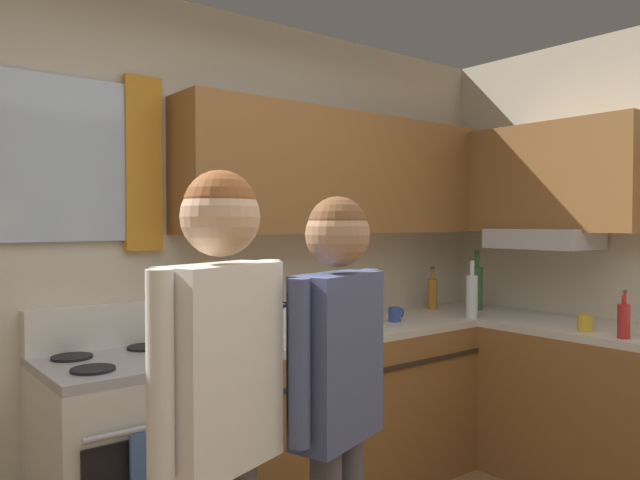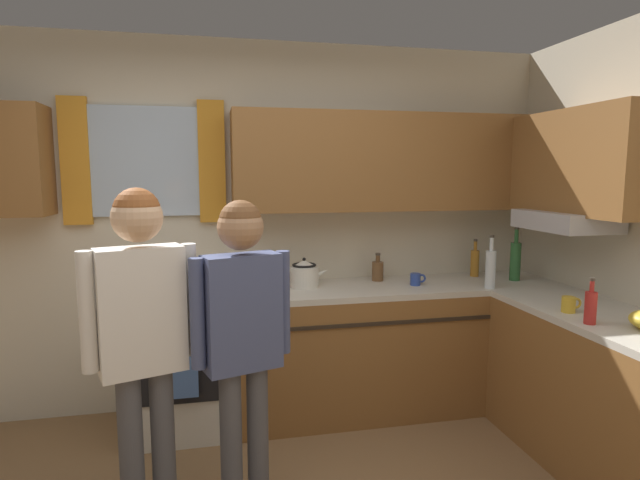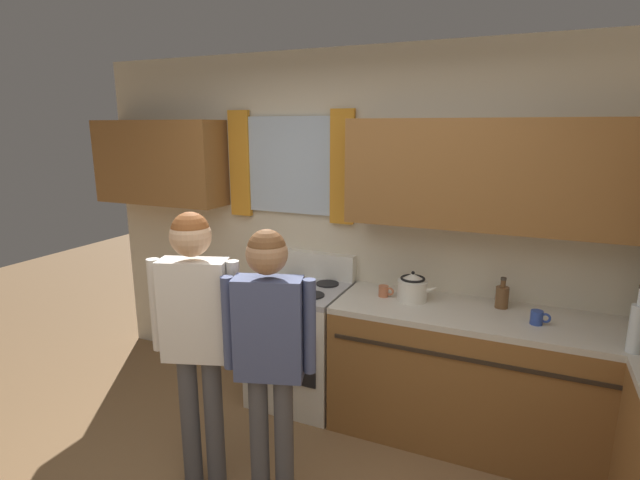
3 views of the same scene
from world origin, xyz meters
The scene contains 14 objects.
back_wall_unit centered at (0.06, 1.82, 1.48)m, with size 4.60×0.42×2.60m.
kitchen_counter_run centered at (1.48, 1.11, 0.45)m, with size 2.30×2.14×0.90m.
stove_oven centered at (-0.35, 1.54, 0.47)m, with size 0.66×0.67×1.10m.
bottle_squat_brown centered at (1.04, 1.70, 0.98)m, with size 0.08×0.08×0.21m.
bottle_oil_amber centered at (1.81, 1.70, 1.01)m, with size 0.06×0.06×0.29m.
bottle_wine_green centered at (2.03, 1.50, 1.05)m, with size 0.08×0.08×0.39m.
bottle_tall_clear centered at (1.71, 1.30, 1.04)m, with size 0.07×0.07×0.37m.
bottle_sauce_red centered at (1.78, 0.42, 0.99)m, with size 0.06×0.06×0.25m.
mug_cobalt_blue centered at (1.25, 1.49, 0.94)m, with size 0.11×0.07×0.08m.
mug_mustard_yellow centered at (1.82, 0.64, 0.95)m, with size 0.12×0.08×0.09m.
cup_terracotta centered at (0.28, 1.59, 0.94)m, with size 0.11×0.07×0.08m.
stovetop_kettle centered at (0.47, 1.60, 1.00)m, with size 0.27×0.20×0.21m.
adult_left centered at (-0.46, 0.48, 1.02)m, with size 0.48×0.26×1.62m.
adult_in_plaid centered at (-0.02, 0.51, 0.98)m, with size 0.47×0.25×1.56m.
Camera 1 is at (-1.28, -0.98, 1.48)m, focal length 33.92 mm.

